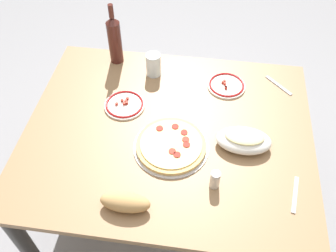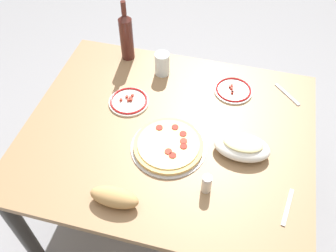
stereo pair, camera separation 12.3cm
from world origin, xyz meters
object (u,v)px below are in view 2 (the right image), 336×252
Objects in this scene: side_plate_near at (233,90)px; spice_shaker at (207,184)px; pepperoni_pizza at (169,146)px; side_plate_far at (129,101)px; dining_table at (168,145)px; wine_bottle at (126,36)px; baked_pasta_dish at (242,146)px; bread_loaf at (114,197)px; water_glass at (162,64)px.

spice_shaker is (0.03, 0.59, 0.03)m from side_plate_near.
pepperoni_pizza reaches higher than side_plate_far.
dining_table is 3.88× the size of wine_bottle.
baked_pasta_dish is at bearing -116.70° from spice_shaker.
wine_bottle is 1.72× the size of bread_loaf.
baked_pasta_dish is 1.27× the size of side_plate_near.
spice_shaker is (-0.35, 0.64, -0.02)m from water_glass.
dining_table is 10.69× the size of water_glass.
baked_pasta_dish is 0.72× the size of wine_bottle.
spice_shaker is (-0.45, 0.39, 0.03)m from side_plate_far.
pepperoni_pizza is 1.75× the size of side_plate_near.
dining_table is 3.93× the size of pepperoni_pizza.
wine_bottle reaches higher than spice_shaker.
side_plate_far is at bearing -28.46° from dining_table.
baked_pasta_dish is at bearing 102.89° from side_plate_near.
baked_pasta_dish is 1.23× the size of side_plate_far.
bread_loaf reaches higher than pepperoni_pizza.
water_glass is 0.73m from spice_shaker.
spice_shaker is at bearing 63.30° from baked_pasta_dish.
baked_pasta_dish reaches higher than dining_table.
wine_bottle is at bearing -53.08° from dining_table.
pepperoni_pizza reaches higher than side_plate_near.
bread_loaf is at bearing 105.27° from wine_bottle.
bread_loaf is at bearing 66.76° from pepperoni_pizza.
water_glass is at bearing -6.84° from side_plate_near.
dining_table is 0.43m from side_plate_near.
pepperoni_pizza is 2.72× the size of water_glass.
pepperoni_pizza is 0.26m from spice_shaker.
dining_table is 0.43m from water_glass.
side_plate_near is at bearing -77.11° from baked_pasta_dish.
bread_loaf is at bearing 102.96° from side_plate_far.
water_glass is at bearing 159.33° from wine_bottle.
side_plate_far is (0.56, -0.16, -0.03)m from baked_pasta_dish.
pepperoni_pizza is 0.34m from side_plate_far.
side_plate_far reaches higher than dining_table.
pepperoni_pizza is (-0.03, 0.09, 0.12)m from dining_table.
dining_table is 6.87× the size of side_plate_near.
wine_bottle is 1.77× the size of side_plate_near.
wine_bottle is at bearing -71.12° from side_plate_far.
water_glass reaches higher than spice_shaker.
dining_table is at bearing -49.48° from spice_shaker.
spice_shaker reaches higher than bread_loaf.
pepperoni_pizza is 1.38× the size of baked_pasta_dish.
dining_table is 0.28m from side_plate_far.
water_glass is 0.64× the size of side_plate_near.
pepperoni_pizza is at bearing -40.36° from spice_shaker.
side_plate_near is at bearing -127.47° from dining_table.
spice_shaker reaches higher than baked_pasta_dish.
water_glass is (-0.21, 0.08, -0.08)m from wine_bottle.
side_plate_far is at bearing 68.09° from water_glass.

